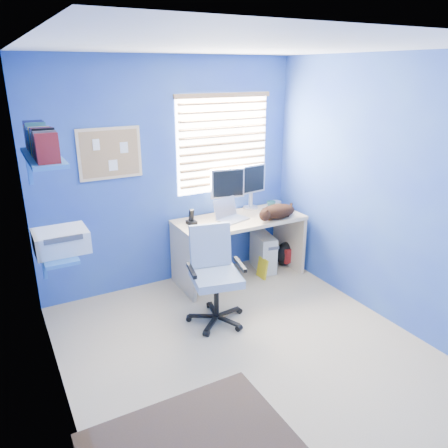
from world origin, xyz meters
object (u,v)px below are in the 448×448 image
desk (239,248)px  cat (277,211)px  tower_pc (263,252)px  office_chair (215,287)px  laptop (233,211)px

desk → cat: bearing=-28.1°
tower_pc → office_chair: bearing=-134.2°
tower_pc → desk: bearing=-162.1°
cat → tower_pc: 0.65m
desk → laptop: laptop is taller
tower_pc → office_chair: (-1.06, -0.74, 0.13)m
desk → laptop: (-0.10, -0.01, 0.48)m
cat → office_chair: size_ratio=0.48×
laptop → office_chair: bearing=-147.1°
laptop → cat: bearing=-38.3°
tower_pc → office_chair: 1.30m
desk → tower_pc: 0.40m
desk → cat: 0.62m
desk → office_chair: office_chair is taller
cat → office_chair: bearing=-174.6°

